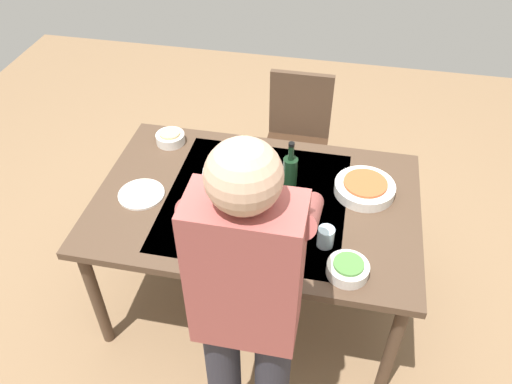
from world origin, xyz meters
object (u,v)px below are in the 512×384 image
(serving_bowl_pasta, at_px, (365,188))
(side_bowl_salad, at_px, (348,268))
(water_cup_near_left, at_px, (282,210))
(dinner_plate_near, at_px, (253,176))
(person_server, at_px, (248,308))
(water_cup_near_right, at_px, (326,237))
(dining_table, at_px, (256,209))
(water_cup_far_left, at_px, (234,245))
(chair_near, at_px, (297,135))
(side_bowl_bread, at_px, (170,138))
(dinner_plate_far, at_px, (141,194))
(wine_bottle, at_px, (290,174))
(wine_glass_left, at_px, (292,222))

(serving_bowl_pasta, distance_m, side_bowl_salad, 0.54)
(water_cup_near_left, xyz_separation_m, dinner_plate_near, (0.20, -0.27, -0.05))
(person_server, bearing_deg, serving_bowl_pasta, -112.60)
(water_cup_near_left, relative_size, water_cup_near_right, 1.05)
(dining_table, bearing_deg, water_cup_far_left, 86.00)
(water_cup_near_left, xyz_separation_m, water_cup_far_left, (0.17, 0.26, -0.00))
(chair_near, bearing_deg, water_cup_near_left, 93.13)
(side_bowl_bread, relative_size, dinner_plate_near, 0.70)
(dining_table, distance_m, water_cup_near_left, 0.22)
(chair_near, distance_m, side_bowl_bread, 0.88)
(dining_table, distance_m, person_server, 0.84)
(chair_near, height_order, water_cup_near_right, chair_near)
(dining_table, height_order, dinner_plate_near, dinner_plate_near)
(person_server, xyz_separation_m, dinner_plate_far, (0.69, -0.70, -0.21))
(side_bowl_salad, bearing_deg, dinner_plate_near, -46.21)
(chair_near, height_order, side_bowl_salad, chair_near)
(water_cup_far_left, relative_size, serving_bowl_pasta, 0.33)
(chair_near, relative_size, wine_bottle, 3.07)
(dining_table, bearing_deg, wine_glass_left, 132.68)
(chair_near, xyz_separation_m, side_bowl_salad, (-0.38, 1.28, 0.26))
(dining_table, distance_m, serving_bowl_pasta, 0.55)
(wine_bottle, distance_m, dinner_plate_far, 0.75)
(wine_glass_left, distance_m, water_cup_far_left, 0.28)
(water_cup_near_right, relative_size, water_cup_far_left, 1.01)
(chair_near, bearing_deg, serving_bowl_pasta, 119.96)
(chair_near, distance_m, dinner_plate_near, 0.79)
(person_server, relative_size, water_cup_far_left, 17.31)
(chair_near, height_order, wine_glass_left, chair_near)
(chair_near, relative_size, wine_glass_left, 6.03)
(water_cup_near_left, bearing_deg, chair_near, -86.87)
(dinner_plate_near, bearing_deg, person_server, 100.73)
(side_bowl_bread, bearing_deg, dinner_plate_far, 89.84)
(wine_glass_left, relative_size, water_cup_far_left, 1.55)
(wine_glass_left, xyz_separation_m, water_cup_near_right, (-0.16, 0.01, -0.06))
(water_cup_near_right, distance_m, side_bowl_bread, 1.11)
(serving_bowl_pasta, height_order, side_bowl_salad, same)
(wine_glass_left, bearing_deg, dining_table, -47.32)
(dinner_plate_far, bearing_deg, wine_glass_left, 169.58)
(wine_bottle, distance_m, water_cup_far_left, 0.50)
(dinner_plate_far, bearing_deg, dining_table, -171.84)
(person_server, distance_m, wine_bottle, 0.89)
(serving_bowl_pasta, xyz_separation_m, dinner_plate_near, (0.57, -0.01, -0.03))
(water_cup_near_left, bearing_deg, dinner_plate_far, -1.91)
(water_cup_far_left, bearing_deg, person_server, 109.96)
(wine_bottle, distance_m, water_cup_near_right, 0.40)
(wine_glass_left, relative_size, dinner_plate_far, 0.66)
(water_cup_far_left, bearing_deg, wine_glass_left, -149.17)
(wine_bottle, bearing_deg, dinner_plate_near, -18.49)
(wine_glass_left, height_order, water_cup_near_left, wine_glass_left)
(chair_near, distance_m, wine_bottle, 0.87)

